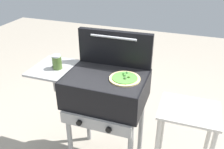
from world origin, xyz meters
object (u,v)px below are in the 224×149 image
grill (104,91)px  pizza_veggie (125,78)px  prep_table (186,131)px  sauce_jar (57,62)px

grill → pizza_veggie: size_ratio=4.00×
pizza_veggie → prep_table: 0.63m
grill → sauce_jar: size_ratio=8.07×
pizza_veggie → prep_table: (0.50, 0.01, -0.38)m
prep_table → grill: bearing=-179.6°
grill → prep_table: size_ratio=1.31×
grill → pizza_veggie: bearing=-0.5°
pizza_veggie → sauce_jar: bearing=-179.4°
grill → sauce_jar: bearing=-178.9°
sauce_jar → grill: bearing=1.1°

